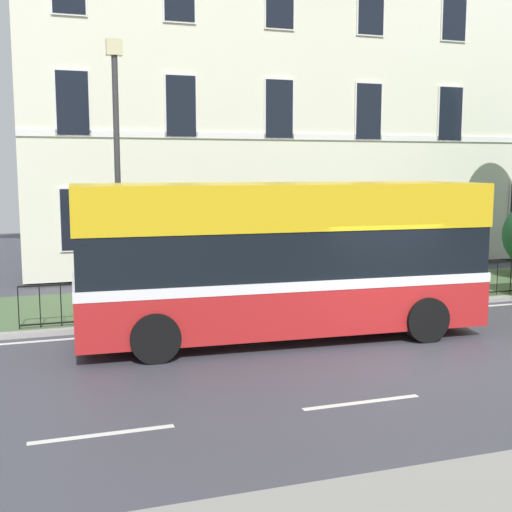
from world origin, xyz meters
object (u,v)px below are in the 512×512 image
Objects in this scene: georgian_townhouse at (277,86)px; street_lamp_post at (117,160)px; single_decker_bus at (281,257)px; litter_bin at (342,280)px.

georgian_townhouse is 12.81m from street_lamp_post.
single_decker_bus is 4.60m from street_lamp_post.
single_decker_bus is 1.37× the size of street_lamp_post.
litter_bin is (-1.76, -9.86, -6.20)m from georgian_townhouse.
street_lamp_post is 5.83× the size of litter_bin.
georgian_townhouse is at bearing 73.21° from single_decker_bus.
street_lamp_post reaches higher than single_decker_bus.
single_decker_bus is at bearing -109.72° from georgian_townhouse.
litter_bin is at bearing 47.36° from single_decker_bus.
litter_bin is (2.73, 2.68, -1.07)m from single_decker_bus.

